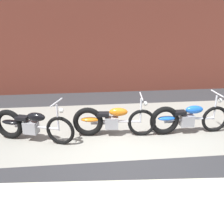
# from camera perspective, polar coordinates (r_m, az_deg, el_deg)

# --- Properties ---
(ground_plane) EXTENTS (80.00, 80.00, 0.00)m
(ground_plane) POSITION_cam_1_polar(r_m,az_deg,el_deg) (5.31, 4.29, -10.76)
(ground_plane) COLOR #2D2D30
(sidewalk_slab) EXTENTS (36.00, 3.50, 0.01)m
(sidewalk_slab) POSITION_cam_1_polar(r_m,az_deg,el_deg) (6.84, 1.70, -3.07)
(sidewalk_slab) COLOR gray
(sidewalk_slab) RESTS_ON ground
(brick_building_wall) EXTENTS (36.00, 0.50, 4.91)m
(brick_building_wall) POSITION_cam_1_polar(r_m,az_deg,el_deg) (9.68, -1.05, 19.01)
(brick_building_wall) COLOR brown
(brick_building_wall) RESTS_ON ground
(motorcycle_black) EXTENTS (1.93, 0.88, 1.03)m
(motorcycle_black) POSITION_cam_1_polar(r_m,az_deg,el_deg) (6.23, -18.27, -2.74)
(motorcycle_black) COLOR black
(motorcycle_black) RESTS_ON ground
(motorcycle_orange) EXTENTS (2.00, 0.60, 1.03)m
(motorcycle_orange) POSITION_cam_1_polar(r_m,az_deg,el_deg) (6.15, -0.80, -1.91)
(motorcycle_orange) COLOR black
(motorcycle_orange) RESTS_ON ground
(motorcycle_blue) EXTENTS (2.01, 0.58, 1.03)m
(motorcycle_blue) POSITION_cam_1_polar(r_m,az_deg,el_deg) (6.51, 15.76, -1.40)
(motorcycle_blue) COLOR black
(motorcycle_blue) RESTS_ON ground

